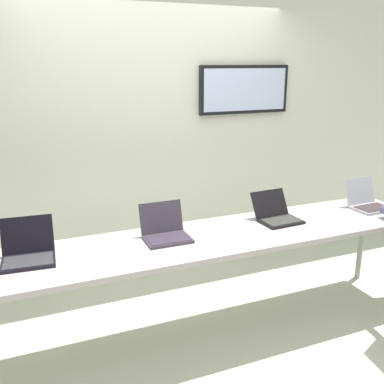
# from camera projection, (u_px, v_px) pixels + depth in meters

# --- Properties ---
(ground) EXTENTS (8.00, 8.00, 0.04)m
(ground) POSITION_uv_depth(u_px,v_px,m) (204.00, 334.00, 3.44)
(ground) COLOR beige
(back_wall) EXTENTS (8.00, 0.11, 2.65)m
(back_wall) POSITION_uv_depth(u_px,v_px,m) (157.00, 139.00, 4.06)
(back_wall) COLOR silver
(back_wall) RESTS_ON ground
(workbench) EXTENTS (3.69, 0.70, 0.79)m
(workbench) POSITION_uv_depth(u_px,v_px,m) (205.00, 243.00, 3.22)
(workbench) COLOR #AA9EA1
(workbench) RESTS_ON ground
(laptop_station_0) EXTENTS (0.35, 0.34, 0.25)m
(laptop_station_0) POSITION_uv_depth(u_px,v_px,m) (28.00, 251.00, 2.83)
(laptop_station_0) COLOR black
(laptop_station_0) RESTS_ON workbench
(laptop_station_1) EXTENTS (0.32, 0.30, 0.24)m
(laptop_station_1) POSITION_uv_depth(u_px,v_px,m) (165.00, 231.00, 3.17)
(laptop_station_1) COLOR #3A3341
(laptop_station_1) RESTS_ON workbench
(laptop_station_2) EXTENTS (0.33, 0.35, 0.21)m
(laptop_station_2) POSITION_uv_depth(u_px,v_px,m) (276.00, 214.00, 3.53)
(laptop_station_2) COLOR black
(laptop_station_2) RESTS_ON workbench
(laptop_station_3) EXTENTS (0.33, 0.32, 0.24)m
(laptop_station_3) POSITION_uv_depth(u_px,v_px,m) (367.00, 202.00, 3.84)
(laptop_station_3) COLOR #ADADBA
(laptop_station_3) RESTS_ON workbench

